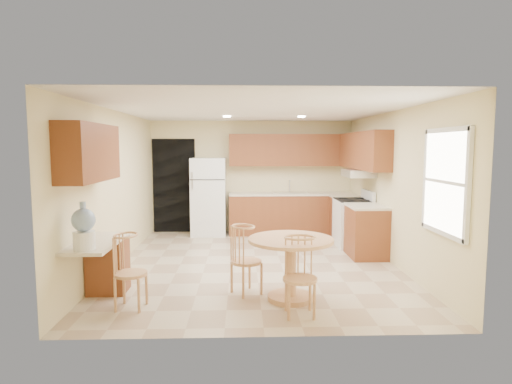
{
  "coord_description": "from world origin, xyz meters",
  "views": [
    {
      "loc": [
        -0.23,
        -6.9,
        1.92
      ],
      "look_at": [
        0.01,
        0.3,
        1.16
      ],
      "focal_mm": 30.0,
      "sensor_mm": 36.0,
      "label": 1
    }
  ],
  "objects_px": {
    "water_crock": "(84,228)",
    "chair_table_b": "(301,271)",
    "chair_desk": "(128,266)",
    "chair_table_a": "(246,254)",
    "stove": "(353,222)",
    "refrigerator": "(209,197)",
    "dining_table": "(291,260)"
  },
  "relations": [
    {
      "from": "chair_table_b",
      "to": "dining_table",
      "type": "bearing_deg",
      "value": -85.53
    },
    {
      "from": "refrigerator",
      "to": "chair_table_b",
      "type": "xyz_separation_m",
      "value": [
        1.38,
        -4.69,
        -0.29
      ]
    },
    {
      "from": "dining_table",
      "to": "stove",
      "type": "bearing_deg",
      "value": 61.7
    },
    {
      "from": "dining_table",
      "to": "chair_table_b",
      "type": "xyz_separation_m",
      "value": [
        0.05,
        -0.6,
        0.03
      ]
    },
    {
      "from": "refrigerator",
      "to": "water_crock",
      "type": "relative_size",
      "value": 3.11
    },
    {
      "from": "stove",
      "to": "chair_table_a",
      "type": "bearing_deg",
      "value": -127.75
    },
    {
      "from": "chair_desk",
      "to": "chair_table_b",
      "type": "bearing_deg",
      "value": 87.39
    },
    {
      "from": "refrigerator",
      "to": "water_crock",
      "type": "bearing_deg",
      "value": -103.08
    },
    {
      "from": "stove",
      "to": "water_crock",
      "type": "xyz_separation_m",
      "value": [
        -3.92,
        -3.3,
        0.55
      ]
    },
    {
      "from": "chair_table_b",
      "to": "water_crock",
      "type": "xyz_separation_m",
      "value": [
        -2.43,
        0.17,
        0.47
      ]
    },
    {
      "from": "stove",
      "to": "chair_table_b",
      "type": "xyz_separation_m",
      "value": [
        -1.49,
        -3.47,
        0.08
      ]
    },
    {
      "from": "refrigerator",
      "to": "chair_desk",
      "type": "bearing_deg",
      "value": -97.77
    },
    {
      "from": "refrigerator",
      "to": "stove",
      "type": "bearing_deg",
      "value": -22.99
    },
    {
      "from": "chair_table_a",
      "to": "chair_table_b",
      "type": "xyz_separation_m",
      "value": [
        0.6,
        -0.76,
        -0.0
      ]
    },
    {
      "from": "chair_table_b",
      "to": "water_crock",
      "type": "height_order",
      "value": "water_crock"
    },
    {
      "from": "chair_table_a",
      "to": "water_crock",
      "type": "relative_size",
      "value": 1.66
    },
    {
      "from": "stove",
      "to": "chair_table_b",
      "type": "height_order",
      "value": "stove"
    },
    {
      "from": "dining_table",
      "to": "chair_desk",
      "type": "height_order",
      "value": "chair_desk"
    },
    {
      "from": "refrigerator",
      "to": "chair_table_a",
      "type": "height_order",
      "value": "refrigerator"
    },
    {
      "from": "stove",
      "to": "chair_table_a",
      "type": "relative_size",
      "value": 1.21
    },
    {
      "from": "water_crock",
      "to": "chair_table_b",
      "type": "bearing_deg",
      "value": -3.9
    },
    {
      "from": "chair_table_b",
      "to": "water_crock",
      "type": "bearing_deg",
      "value": -4.22
    },
    {
      "from": "dining_table",
      "to": "water_crock",
      "type": "bearing_deg",
      "value": -169.75
    },
    {
      "from": "chair_desk",
      "to": "water_crock",
      "type": "height_order",
      "value": "water_crock"
    },
    {
      "from": "chair_table_a",
      "to": "stove",
      "type": "bearing_deg",
      "value": 109.9
    },
    {
      "from": "refrigerator",
      "to": "chair_table_b",
      "type": "distance_m",
      "value": 4.89
    },
    {
      "from": "refrigerator",
      "to": "chair_table_a",
      "type": "xyz_separation_m",
      "value": [
        0.78,
        -3.93,
        -0.29
      ]
    },
    {
      "from": "dining_table",
      "to": "chair_table_b",
      "type": "height_order",
      "value": "chair_table_b"
    },
    {
      "from": "chair_table_b",
      "to": "chair_table_a",
      "type": "bearing_deg",
      "value": -52.05
    },
    {
      "from": "stove",
      "to": "chair_table_b",
      "type": "bearing_deg",
      "value": -113.33
    },
    {
      "from": "water_crock",
      "to": "chair_desk",
      "type": "bearing_deg",
      "value": 15.61
    },
    {
      "from": "refrigerator",
      "to": "chair_table_a",
      "type": "bearing_deg",
      "value": -78.76
    }
  ]
}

